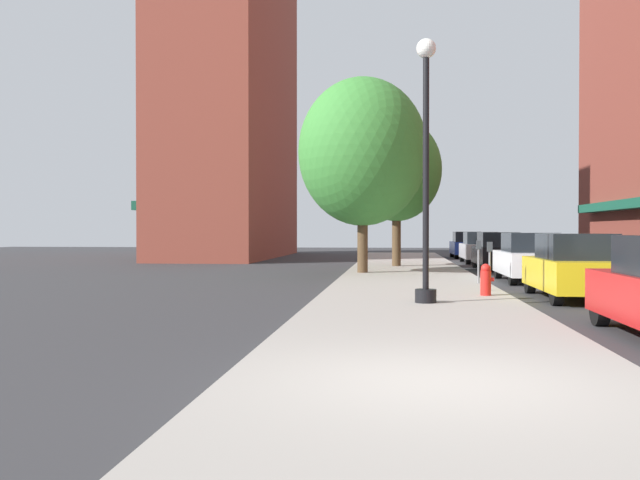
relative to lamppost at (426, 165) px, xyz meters
The scene contains 14 objects.
ground_plane 10.94m from the lamppost, 68.67° to the left, with size 90.00×90.00×0.00m, color #2D2D30.
sidewalk_slab 11.20m from the lamppost, 91.04° to the left, with size 4.80×50.00×0.12m, color gray.
building_far_background 31.59m from the lamppost, 111.30° to the left, with size 6.80×18.00×20.05m.
lamppost is the anchor object (origin of this frame).
fire_hydrant 3.65m from the lamppost, 50.64° to the left, with size 0.33×0.26×0.79m.
parking_meter_near 6.62m from the lamppost, 72.67° to the left, with size 0.14×0.09×1.31m.
parking_meter_far 4.48m from the lamppost, 61.37° to the left, with size 0.14×0.09×1.31m.
tree_near 16.35m from the lamppost, 92.17° to the left, with size 4.09×4.09×6.74m.
tree_mid 11.38m from the lamppost, 99.82° to the left, with size 4.95×4.95×7.48m.
car_yellow 5.07m from the lamppost, 31.76° to the left, with size 1.80×4.30×1.66m.
car_white 9.49m from the lamppost, 65.53° to the left, with size 1.80×4.30×1.66m.
car_black 16.25m from the lamppost, 76.31° to the left, with size 1.80×4.30×1.66m.
car_silver 22.55m from the lamppost, 80.23° to the left, with size 1.80×4.30×1.66m.
car_blue 29.47m from the lamppost, 82.56° to the left, with size 1.80×4.30×1.66m.
Camera 1 is at (-0.49, -7.62, 1.74)m, focal length 39.45 mm.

